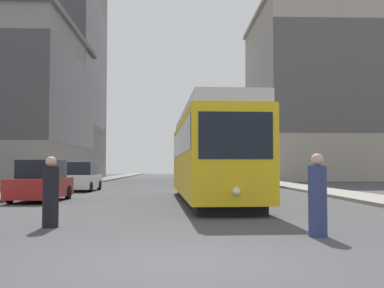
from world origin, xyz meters
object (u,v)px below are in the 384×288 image
Objects in this scene: transit_bus at (239,162)px; parked_car_left_near at (82,178)px; parked_car_left_mid at (41,182)px; pedestrian_on_sidewalk at (51,194)px; streetcar at (209,154)px; pedestrian_crossing_far at (318,198)px.

transit_bus is 13.27m from parked_car_left_near.
parked_car_left_mid is (-0.00, -9.02, 0.00)m from parked_car_left_near.
parked_car_left_near is 18.53m from pedestrian_on_sidewalk.
transit_bus is 19.73m from parked_car_left_mid.
transit_bus is at bearing 75.65° from streetcar.
parked_car_left_near is at bearing 125.46° from streetcar.
pedestrian_on_sidewalk is at bearing -120.23° from streetcar.
streetcar reaches higher than pedestrian_crossing_far.
pedestrian_crossing_far is (-1.94, -27.37, -1.10)m from transit_bus.
parked_car_left_near reaches higher than pedestrian_crossing_far.
streetcar is 1.22× the size of transit_bus.
pedestrian_on_sidewalk is (2.85, -18.31, -0.02)m from parked_car_left_near.
parked_car_left_mid is at bearing 173.25° from streetcar.
streetcar is 12.21m from parked_car_left_near.
transit_bus is at bearing 175.66° from pedestrian_on_sidewalk.
transit_bus is 2.58× the size of parked_car_left_mid.
parked_car_left_mid is at bearing -149.57° from pedestrian_on_sidewalk.
transit_bus is at bearing -126.33° from pedestrian_crossing_far.
streetcar is 7.82× the size of pedestrian_crossing_far.
parked_car_left_mid is (-7.46, 0.56, -1.26)m from streetcar.
parked_car_left_near is 9.02m from parked_car_left_mid.
streetcar is at bearing -100.45° from transit_bus.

